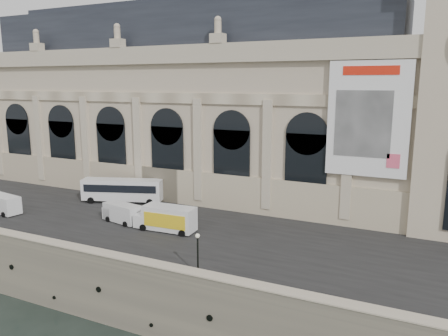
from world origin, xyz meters
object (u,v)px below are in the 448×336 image
at_px(van_b, 2,204).
at_px(van_c, 121,213).
at_px(lamp_right, 198,255).
at_px(bus_left, 122,190).
at_px(box_truck, 166,218).

distance_m(van_b, van_c, 17.10).
bearing_deg(lamp_right, bus_left, 142.31).
relative_size(bus_left, box_truck, 1.56).
distance_m(bus_left, van_c, 9.28).
distance_m(bus_left, box_truck, 14.64).
xyz_separation_m(van_b, van_c, (16.70, 3.70, -0.05)).
distance_m(van_c, lamp_right, 18.64).
bearing_deg(box_truck, lamp_right, -44.48).
distance_m(bus_left, van_b, 15.73).
relative_size(van_c, lamp_right, 1.40).
height_order(bus_left, van_b, bus_left).
distance_m(van_b, lamp_right, 33.29).
bearing_deg(bus_left, box_truck, -31.71).
bearing_deg(box_truck, bus_left, 148.29).
height_order(van_b, box_truck, box_truck).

